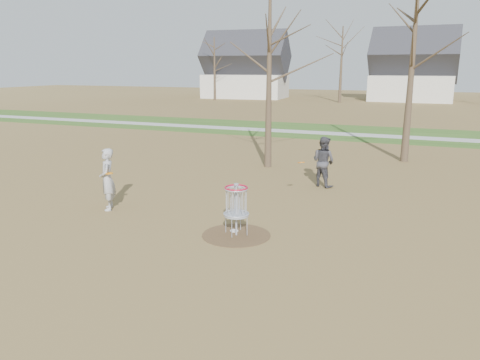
# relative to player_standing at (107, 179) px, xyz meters

# --- Properties ---
(ground) EXTENTS (160.00, 160.00, 0.00)m
(ground) POSITION_rel_player_standing_xyz_m (4.50, -0.65, -0.95)
(ground) COLOR brown
(ground) RESTS_ON ground
(green_band) EXTENTS (160.00, 8.00, 0.01)m
(green_band) POSITION_rel_player_standing_xyz_m (4.50, 20.35, -0.94)
(green_band) COLOR #2D5119
(green_band) RESTS_ON ground
(footpath) EXTENTS (160.00, 1.50, 0.01)m
(footpath) POSITION_rel_player_standing_xyz_m (4.50, 19.35, -0.93)
(footpath) COLOR #9E9E99
(footpath) RESTS_ON green_band
(dirt_circle) EXTENTS (1.80, 1.80, 0.01)m
(dirt_circle) POSITION_rel_player_standing_xyz_m (4.50, -0.65, -0.94)
(dirt_circle) COLOR #47331E
(dirt_circle) RESTS_ON ground
(player_standing) EXTENTS (0.76, 0.83, 1.89)m
(player_standing) POSITION_rel_player_standing_xyz_m (0.00, 0.00, 0.00)
(player_standing) COLOR #A7A7A7
(player_standing) RESTS_ON ground
(player_throwing) EXTENTS (1.10, 1.00, 1.84)m
(player_throwing) POSITION_rel_player_standing_xyz_m (5.48, 5.32, -0.03)
(player_throwing) COLOR #3A3A3F
(player_throwing) RESTS_ON ground
(disc_grounded) EXTENTS (0.22, 0.22, 0.02)m
(disc_grounded) POSITION_rel_player_standing_xyz_m (4.34, -0.40, -0.93)
(disc_grounded) COLOR white
(disc_grounded) RESTS_ON dirt_circle
(discs_in_play) EXTENTS (5.21, 3.51, 0.15)m
(discs_in_play) POSITION_rel_player_standing_xyz_m (2.85, 1.53, 0.30)
(discs_in_play) COLOR orange
(discs_in_play) RESTS_ON ground
(disc_golf_basket) EXTENTS (0.64, 0.64, 1.35)m
(disc_golf_basket) POSITION_rel_player_standing_xyz_m (4.50, -0.65, -0.03)
(disc_golf_basket) COLOR #9EA3AD
(disc_golf_basket) RESTS_ON ground
(bare_trees) EXTENTS (52.62, 44.98, 9.00)m
(bare_trees) POSITION_rel_player_standing_xyz_m (6.28, 35.14, 4.40)
(bare_trees) COLOR #382B1E
(bare_trees) RESTS_ON ground
(houses_row) EXTENTS (56.51, 10.01, 7.26)m
(houses_row) POSITION_rel_player_standing_xyz_m (8.82, 51.91, 2.58)
(houses_row) COLOR silver
(houses_row) RESTS_ON ground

